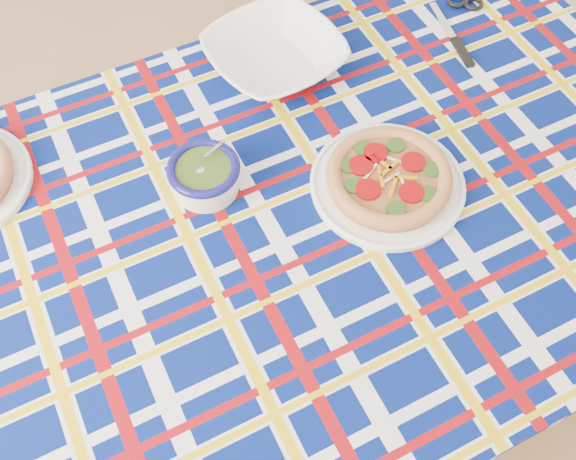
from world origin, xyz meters
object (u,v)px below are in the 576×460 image
dining_table (304,234)px  pesto_bowl (204,174)px  serving_bowl (275,55)px  main_focaccia_plate (389,177)px

dining_table → pesto_bowl: pesto_bowl is taller
dining_table → pesto_bowl: 0.24m
pesto_bowl → serving_bowl: (0.28, 0.23, -0.01)m
pesto_bowl → dining_table: bearing=-46.0°
main_focaccia_plate → serving_bowl: (-0.04, 0.41, 0.01)m
main_focaccia_plate → serving_bowl: bearing=95.2°
main_focaccia_plate → pesto_bowl: pesto_bowl is taller
main_focaccia_plate → pesto_bowl: size_ratio=2.23×
serving_bowl → pesto_bowl: bearing=-140.7°
main_focaccia_plate → serving_bowl: serving_bowl is taller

